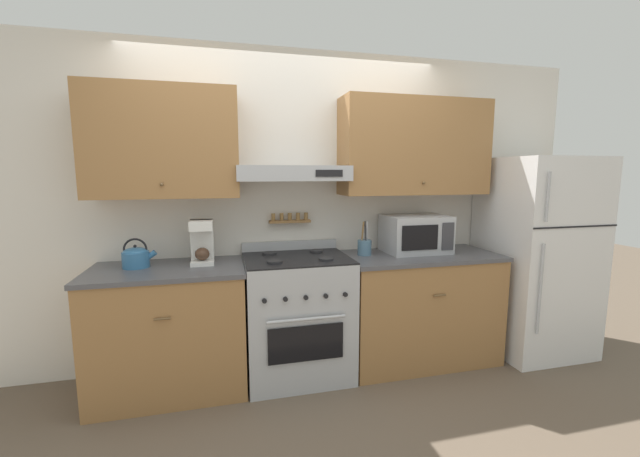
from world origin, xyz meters
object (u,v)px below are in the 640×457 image
at_px(tea_kettle, 136,257).
at_px(utensil_crock, 364,247).
at_px(stove_range, 297,316).
at_px(refrigerator, 535,256).
at_px(coffee_maker, 202,241).
at_px(microwave, 415,234).

bearing_deg(tea_kettle, utensil_crock, 0.00).
bearing_deg(utensil_crock, stove_range, -172.56).
relative_size(stove_range, utensil_crock, 3.64).
relative_size(refrigerator, tea_kettle, 7.30).
distance_m(stove_range, refrigerator, 2.16).
bearing_deg(refrigerator, stove_range, 178.40).
height_order(coffee_maker, microwave, coffee_maker).
height_order(tea_kettle, utensil_crock, utensil_crock).
bearing_deg(stove_range, utensil_crock, 7.44).
xyz_separation_m(coffee_maker, utensil_crock, (1.26, -0.03, -0.09)).
xyz_separation_m(stove_range, tea_kettle, (-1.14, 0.08, 0.51)).
distance_m(stove_range, microwave, 1.20).
xyz_separation_m(stove_range, microwave, (1.04, 0.09, 0.59)).
bearing_deg(tea_kettle, coffee_maker, 3.52).
xyz_separation_m(refrigerator, tea_kettle, (-3.26, 0.13, 0.13)).
relative_size(tea_kettle, utensil_crock, 0.84).
bearing_deg(stove_range, coffee_maker, 171.52).
relative_size(tea_kettle, microwave, 0.45).
height_order(microwave, utensil_crock, microwave).
bearing_deg(coffee_maker, stove_range, -8.48).
bearing_deg(refrigerator, microwave, 172.05).
height_order(refrigerator, coffee_maker, refrigerator).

